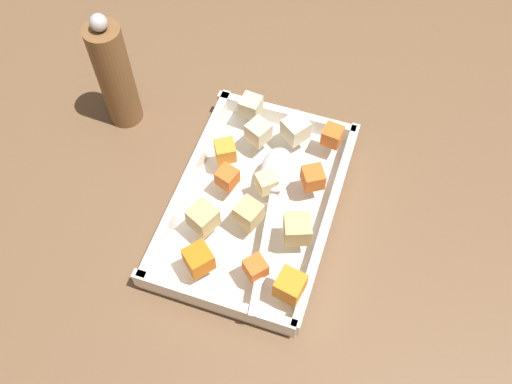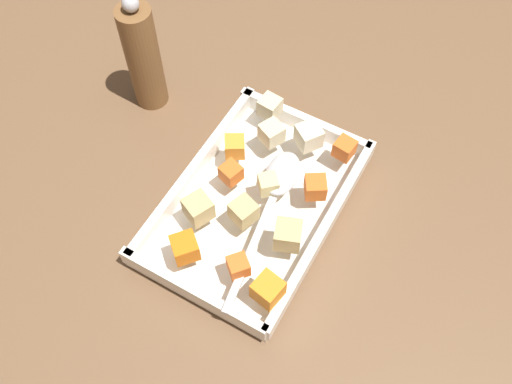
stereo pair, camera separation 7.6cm
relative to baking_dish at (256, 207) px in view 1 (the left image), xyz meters
The scene contains 18 objects.
ground_plane 0.01m from the baking_dish, 54.99° to the left, with size 4.00×4.00×0.00m, color brown.
baking_dish is the anchor object (origin of this frame).
carrot_chunk_corner_ne 0.15m from the baking_dish, 31.26° to the right, with size 0.03×0.03×0.03m, color orange.
carrot_chunk_mid_right 0.09m from the baking_dish, 51.84° to the left, with size 0.03×0.03×0.03m, color orange.
carrot_chunk_corner_nw 0.09m from the baking_dish, 56.78° to the right, with size 0.03×0.03×0.03m, color orange.
carrot_chunk_heap_top 0.12m from the baking_dish, 161.94° to the right, with size 0.03×0.03×0.03m, color orange.
carrot_chunk_near_spoon 0.15m from the baking_dish, 144.76° to the right, with size 0.03×0.03×0.03m, color orange.
carrot_chunk_far_left 0.13m from the baking_dish, 163.15° to the left, with size 0.03×0.03×0.03m, color orange.
carrot_chunk_back_center 0.06m from the baking_dish, 79.36° to the left, with size 0.03×0.03×0.03m, color orange.
potato_chunk_near_left 0.06m from the baking_dish, behind, with size 0.03×0.03×0.03m, color tan.
potato_chunk_corner_sw 0.09m from the baking_dish, 119.82° to the right, with size 0.03×0.03×0.03m, color tan.
potato_chunk_corner_se 0.11m from the baking_dish, 16.36° to the left, with size 0.03×0.03×0.03m, color beige.
potato_chunk_mid_left 0.05m from the baking_dish, 26.81° to the right, with size 0.03×0.03×0.03m, color #E0CC89.
potato_chunk_under_handle 0.13m from the baking_dish, 10.63° to the right, with size 0.03×0.03×0.03m, color beige.
potato_chunk_near_right 0.09m from the baking_dish, 140.39° to the left, with size 0.03×0.03×0.03m, color tan.
potato_chunk_far_right 0.15m from the baking_dish, 21.45° to the left, with size 0.03×0.03×0.03m, color beige.
serving_spoon 0.05m from the baking_dish, 31.96° to the right, with size 0.25×0.07×0.02m.
pepper_mill 0.28m from the baking_dish, 67.86° to the left, with size 0.05×0.05×0.20m.
Camera 1 is at (-0.38, -0.13, 0.70)m, focal length 39.77 mm.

